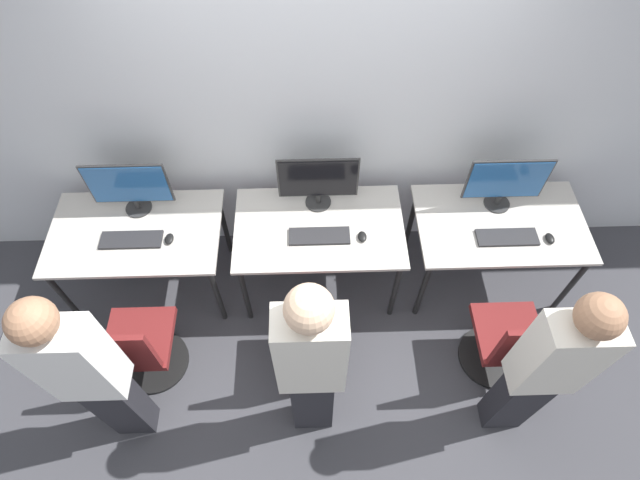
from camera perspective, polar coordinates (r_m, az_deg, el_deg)
The scene contains 20 objects.
ground_plane at distance 3.92m, azimuth 0.06°, elevation -9.15°, with size 20.00×20.00×0.00m, color #3D3D42.
wall_back at distance 3.33m, azimuth -0.38°, elevation 15.28°, with size 12.00×0.05×2.80m.
desk_left at distance 3.75m, azimuth -20.16°, elevation 0.28°, with size 1.19×0.73×0.73m.
monitor_left at distance 3.64m, azimuth -20.99°, elevation 5.72°, with size 0.56×0.18×0.44m.
keyboard_left at distance 3.64m, azimuth -20.76°, elevation 0.02°, with size 0.42×0.14×0.02m.
mouse_left at distance 3.55m, azimuth -16.85°, elevation 0.13°, with size 0.06×0.09×0.03m.
office_chair_left at distance 3.63m, azimuth -19.84°, elevation -11.72°, with size 0.48×0.48×0.90m.
person_left at distance 3.04m, azimuth -24.88°, elevation -13.75°, with size 0.36×0.22×1.68m.
desk_center at distance 3.54m, azimuth -0.11°, elevation 0.81°, with size 1.19×0.73×0.73m.
monitor_center at distance 3.44m, azimuth -0.22°, elevation 6.79°, with size 0.56×0.18×0.44m.
keyboard_center at distance 3.42m, azimuth -0.07°, elevation 0.46°, with size 0.42×0.14×0.02m.
mouse_center at distance 3.42m, azimuth 4.85°, elevation 0.39°, with size 0.06×0.09×0.03m.
office_chair_center at distance 3.44m, azimuth -0.91°, elevation -11.90°, with size 0.48×0.48×0.90m.
person_center at distance 2.76m, azimuth -1.01°, elevation -14.16°, with size 0.36×0.23×1.73m.
desk_right at distance 3.79m, azimuth 19.75°, elevation 1.24°, with size 1.19×0.73×0.73m.
monitor_right at distance 3.66m, azimuth 20.50°, elevation 6.22°, with size 0.56×0.18×0.44m.
keyboard_right at distance 3.65m, azimuth 20.60°, elevation 0.29°, with size 0.42×0.14×0.02m.
mouse_right at distance 3.75m, azimuth 24.79°, elevation 0.16°, with size 0.06×0.09×0.03m.
office_chair_right at distance 3.66m, azimuth 20.65°, elevation -11.12°, with size 0.48×0.48×0.90m.
person_right at distance 3.06m, azimuth 24.38°, elevation -13.25°, with size 0.36×0.22×1.65m.
Camera 1 is at (-0.06, -1.70, 3.53)m, focal length 28.00 mm.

